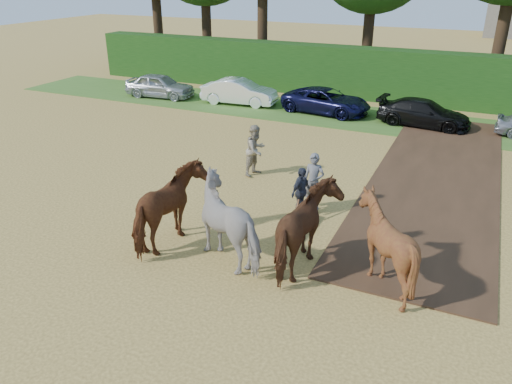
{
  "coord_description": "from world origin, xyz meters",
  "views": [
    {
      "loc": [
        2.54,
        -11.92,
        7.36
      ],
      "look_at": [
        -2.94,
        0.09,
        1.4
      ],
      "focal_mm": 35.0,
      "sensor_mm": 36.0,
      "label": 1
    }
  ],
  "objects": [
    {
      "name": "parked_cars",
      "position": [
        0.57,
        14.01,
        0.69
      ],
      "size": [
        36.09,
        3.43,
        1.46
      ],
      "color": "#A4A8AB",
      "rests_on": "ground"
    },
    {
      "name": "hedgerow",
      "position": [
        0.0,
        18.5,
        1.5
      ],
      "size": [
        46.0,
        1.6,
        3.0
      ],
      "primitive_type": "cube",
      "color": "#14380F",
      "rests_on": "ground"
    },
    {
      "name": "grass_verge",
      "position": [
        0.0,
        14.0,
        0.01
      ],
      "size": [
        50.0,
        5.0,
        0.03
      ],
      "primitive_type": "cube",
      "color": "#38601E",
      "rests_on": "ground"
    },
    {
      "name": "ground",
      "position": [
        0.0,
        0.0,
        0.0
      ],
      "size": [
        120.0,
        120.0,
        0.0
      ],
      "primitive_type": "plane",
      "color": "gold",
      "rests_on": "ground"
    },
    {
      "name": "spectator_far",
      "position": [
        -2.19,
        1.88,
        0.81
      ],
      "size": [
        0.61,
        1.02,
        1.63
      ],
      "primitive_type": "imported",
      "rotation": [
        0.0,
        0.0,
        1.33
      ],
      "color": "#292D37",
      "rests_on": "ground"
    },
    {
      "name": "earth_strip",
      "position": [
        1.5,
        7.0,
        0.03
      ],
      "size": [
        4.5,
        17.0,
        0.05
      ],
      "primitive_type": "cube",
      "color": "#472D1C",
      "rests_on": "ground"
    },
    {
      "name": "plough_team",
      "position": [
        -1.92,
        -1.11,
        1.14
      ],
      "size": [
        7.48,
        5.56,
        2.3
      ],
      "color": "brown",
      "rests_on": "ground"
    },
    {
      "name": "spectator_near",
      "position": [
        -4.94,
        4.44,
        0.99
      ],
      "size": [
        0.96,
        1.12,
        1.98
      ],
      "primitive_type": "imported",
      "rotation": [
        0.0,
        0.0,
        1.33
      ],
      "color": "#B4A88D",
      "rests_on": "ground"
    }
  ]
}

